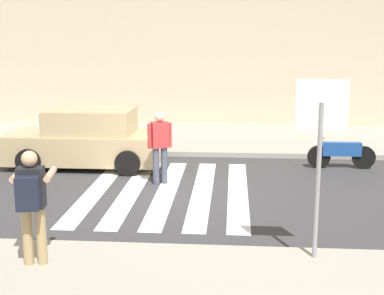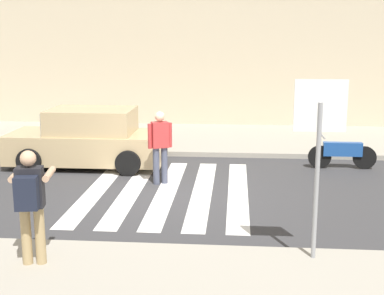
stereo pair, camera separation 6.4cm
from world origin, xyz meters
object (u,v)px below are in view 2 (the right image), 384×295
Objects in this scene: parked_car_tan at (89,139)px; pedestrian_crossing at (160,143)px; motorcycle at (342,153)px; photographer_with_backpack at (30,198)px; stop_sign at (319,130)px.

pedestrian_crossing is at bearing -35.57° from parked_car_tan.
parked_car_tan is (-2.14, 1.53, -0.25)m from pedestrian_crossing.
parked_car_tan is 6.70m from motorcycle.
photographer_with_backpack is 0.98× the size of motorcycle.
motorcycle is at bearing 49.59° from photographer_with_backpack.
parked_car_tan is at bearing 144.43° from pedestrian_crossing.
pedestrian_crossing is (-2.97, 4.31, -1.15)m from stop_sign.
stop_sign is 4.32m from photographer_with_backpack.
photographer_with_backpack is 0.42× the size of parked_car_tan.
stop_sign reaches higher than photographer_with_backpack.
parked_car_tan is 2.33× the size of motorcycle.
stop_sign is 6.57m from motorcycle.
stop_sign is at bearing -104.42° from motorcycle.
pedestrian_crossing is at bearing -158.11° from motorcycle.
parked_car_tan is at bearing 131.17° from stop_sign.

